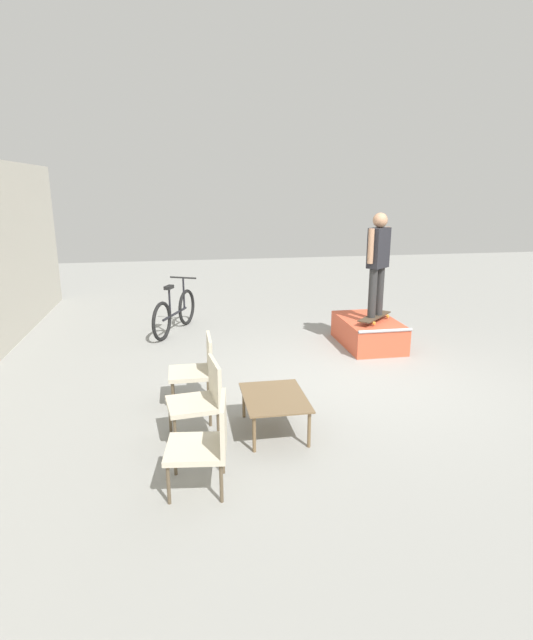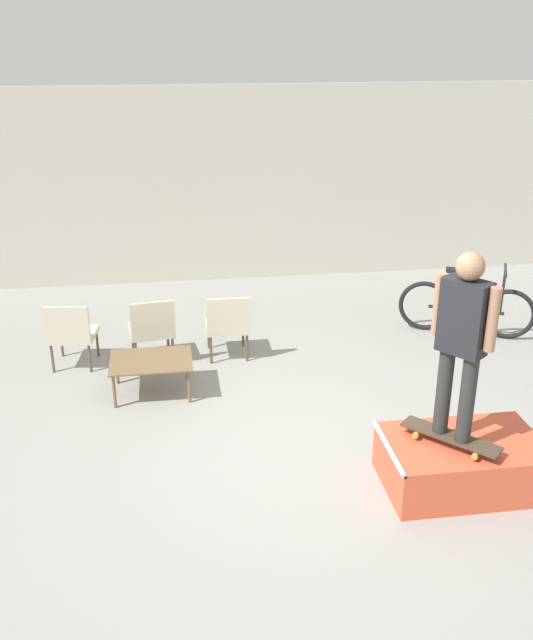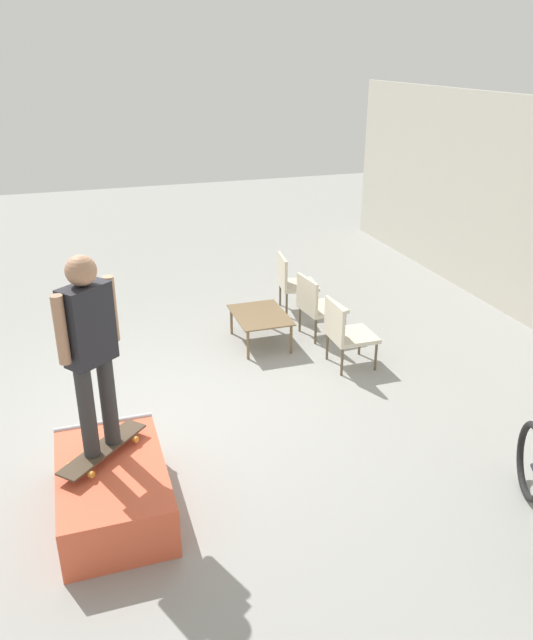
{
  "view_description": "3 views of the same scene",
  "coord_description": "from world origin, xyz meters",
  "px_view_note": "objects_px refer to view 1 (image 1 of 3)",
  "views": [
    {
      "loc": [
        -6.16,
        2.35,
        2.59
      ],
      "look_at": [
        0.18,
        1.23,
        0.85
      ],
      "focal_mm": 28.0,
      "sensor_mm": 36.0,
      "label": 1
    },
    {
      "loc": [
        -1.05,
        -5.75,
        3.83
      ],
      "look_at": [
        -0.07,
        1.09,
        0.94
      ],
      "focal_mm": 40.0,
      "sensor_mm": 36.0,
      "label": 2
    },
    {
      "loc": [
        5.75,
        -0.79,
        3.55
      ],
      "look_at": [
        -0.17,
        1.13,
        0.84
      ],
      "focal_mm": 35.0,
      "sensor_mm": 36.0,
      "label": 3
    }
  ],
  "objects_px": {
    "patio_chair_right": "(197,367)",
    "bicycle": "(175,313)",
    "patio_chair_left": "(206,440)",
    "person_skater": "(378,257)",
    "coffee_table": "(275,400)",
    "patio_chair_center": "(201,397)",
    "skateboard_on_ramp": "(375,317)",
    "skate_ramp_box": "(368,332)"
  },
  "relations": [
    {
      "from": "patio_chair_center",
      "to": "patio_chair_right",
      "type": "xyz_separation_m",
      "value": [
        0.91,
        -0.0,
        0.0
      ]
    },
    {
      "from": "patio_chair_center",
      "to": "bicycle",
      "type": "height_order",
      "value": "bicycle"
    },
    {
      "from": "skate_ramp_box",
      "to": "coffee_table",
      "type": "xyz_separation_m",
      "value": [
        -2.73,
        2.12,
        0.14
      ]
    },
    {
      "from": "coffee_table",
      "to": "patio_chair_right",
      "type": "xyz_separation_m",
      "value": [
        0.92,
        0.78,
        0.1
      ]
    },
    {
      "from": "patio_chair_center",
      "to": "patio_chair_right",
      "type": "relative_size",
      "value": 1.0
    },
    {
      "from": "person_skater",
      "to": "patio_chair_left",
      "type": "bearing_deg",
      "value": -167.66
    },
    {
      "from": "coffee_table",
      "to": "patio_chair_left",
      "type": "bearing_deg",
      "value": 140.02
    },
    {
      "from": "skateboard_on_ramp",
      "to": "patio_chair_right",
      "type": "height_order",
      "value": "patio_chair_right"
    },
    {
      "from": "skateboard_on_ramp",
      "to": "patio_chair_right",
      "type": "bearing_deg",
      "value": 165.37
    },
    {
      "from": "skate_ramp_box",
      "to": "bicycle",
      "type": "height_order",
      "value": "bicycle"
    },
    {
      "from": "bicycle",
      "to": "skateboard_on_ramp",
      "type": "bearing_deg",
      "value": -90.67
    },
    {
      "from": "patio_chair_left",
      "to": "patio_chair_center",
      "type": "distance_m",
      "value": 0.94
    },
    {
      "from": "skateboard_on_ramp",
      "to": "coffee_table",
      "type": "bearing_deg",
      "value": -174.01
    },
    {
      "from": "coffee_table",
      "to": "patio_chair_right",
      "type": "height_order",
      "value": "patio_chair_right"
    },
    {
      "from": "skateboard_on_ramp",
      "to": "patio_chair_center",
      "type": "distance_m",
      "value": 3.9
    },
    {
      "from": "skate_ramp_box",
      "to": "skateboard_on_ramp",
      "type": "relative_size",
      "value": 1.82
    },
    {
      "from": "patio_chair_left",
      "to": "patio_chair_center",
      "type": "xyz_separation_m",
      "value": [
        0.94,
        0.0,
        0.0
      ]
    },
    {
      "from": "skate_ramp_box",
      "to": "skateboard_on_ramp",
      "type": "bearing_deg",
      "value": -166.26
    },
    {
      "from": "patio_chair_left",
      "to": "patio_chair_center",
      "type": "height_order",
      "value": "same"
    },
    {
      "from": "skate_ramp_box",
      "to": "person_skater",
      "type": "relative_size",
      "value": 0.85
    },
    {
      "from": "person_skater",
      "to": "coffee_table",
      "type": "height_order",
      "value": "person_skater"
    },
    {
      "from": "patio_chair_right",
      "to": "bicycle",
      "type": "height_order",
      "value": "bicycle"
    },
    {
      "from": "skate_ramp_box",
      "to": "patio_chair_right",
      "type": "height_order",
      "value": "patio_chair_right"
    },
    {
      "from": "skate_ramp_box",
      "to": "bicycle",
      "type": "bearing_deg",
      "value": 66.84
    },
    {
      "from": "patio_chair_right",
      "to": "skateboard_on_ramp",
      "type": "bearing_deg",
      "value": 119.44
    },
    {
      "from": "patio_chair_left",
      "to": "bicycle",
      "type": "distance_m",
      "value": 5.03
    },
    {
      "from": "skateboard_on_ramp",
      "to": "patio_chair_right",
      "type": "distance_m",
      "value": 3.38
    },
    {
      "from": "coffee_table",
      "to": "patio_chair_center",
      "type": "distance_m",
      "value": 0.79
    },
    {
      "from": "person_skater",
      "to": "patio_chair_right",
      "type": "height_order",
      "value": "person_skater"
    },
    {
      "from": "patio_chair_left",
      "to": "bicycle",
      "type": "height_order",
      "value": "bicycle"
    },
    {
      "from": "person_skater",
      "to": "bicycle",
      "type": "distance_m",
      "value": 3.73
    },
    {
      "from": "patio_chair_right",
      "to": "bicycle",
      "type": "relative_size",
      "value": 0.52
    },
    {
      "from": "skateboard_on_ramp",
      "to": "patio_chair_left",
      "type": "bearing_deg",
      "value": -174.02
    },
    {
      "from": "person_skater",
      "to": "bicycle",
      "type": "height_order",
      "value": "person_skater"
    },
    {
      "from": "skateboard_on_ramp",
      "to": "coffee_table",
      "type": "height_order",
      "value": "skateboard_on_ramp"
    },
    {
      "from": "person_skater",
      "to": "patio_chair_right",
      "type": "xyz_separation_m",
      "value": [
        -1.66,
        2.94,
        -1.05
      ]
    },
    {
      "from": "person_skater",
      "to": "bicycle",
      "type": "bearing_deg",
      "value": 117.16
    },
    {
      "from": "patio_chair_center",
      "to": "patio_chair_right",
      "type": "bearing_deg",
      "value": 172.86
    },
    {
      "from": "skate_ramp_box",
      "to": "person_skater",
      "type": "bearing_deg",
      "value": -166.26
    },
    {
      "from": "person_skater",
      "to": "coffee_table",
      "type": "distance_m",
      "value": 3.55
    },
    {
      "from": "skate_ramp_box",
      "to": "patio_chair_left",
      "type": "distance_m",
      "value": 4.68
    },
    {
      "from": "skateboard_on_ramp",
      "to": "bicycle",
      "type": "relative_size",
      "value": 0.47
    }
  ]
}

